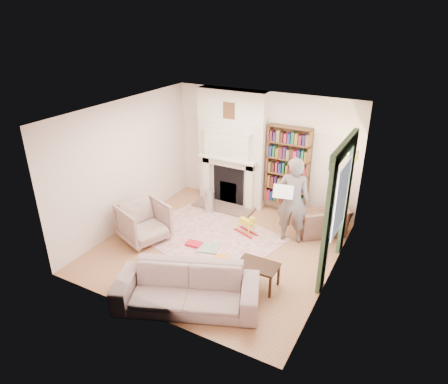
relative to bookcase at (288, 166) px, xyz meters
The scene contains 25 objects.
floor 2.51m from the bookcase, 107.05° to the right, with size 4.50×4.50×0.00m, color brown.
ceiling 2.75m from the bookcase, 107.05° to the right, with size 4.50×4.50×0.00m, color white.
wall_back 0.70m from the bookcase, 168.69° to the left, with size 4.50×4.50×0.00m, color silver.
wall_front 4.42m from the bookcase, 98.46° to the right, with size 4.50×4.50×0.00m, color silver.
wall_left 3.60m from the bookcase, 143.83° to the right, with size 4.50×4.50×0.00m, color silver.
wall_right 2.67m from the bookcase, 52.96° to the right, with size 4.50×4.50×0.00m, color silver.
fireplace 1.42m from the bookcase, behind, with size 1.70×0.58×2.80m.
bookcase is the anchor object (origin of this frame).
window 2.36m from the bookcase, 47.34° to the right, with size 0.02×0.90×1.30m, color silver.
curtain_left 2.87m from the bookcase, 57.36° to the right, with size 0.07×0.32×2.40m, color #2D4730.
curtain_right 1.86m from the bookcase, 33.35° to the right, with size 0.07×0.32×2.40m, color #2D4730.
pelmet 2.60m from the bookcase, 48.16° to the right, with size 0.09×1.70×0.24m, color #2D4730.
wall_sconce 1.68m from the bookcase, 24.19° to the right, with size 0.20×0.24×0.24m, color gold, non-canonical shape.
rug 2.43m from the bookcase, 120.22° to the right, with size 2.81×2.16×0.01m, color beige.
armchair_reading 1.40m from the bookcase, 28.47° to the right, with size 1.04×0.91×0.67m, color #4B2E28.
armchair_left 3.46m from the bookcase, 130.12° to the right, with size 0.88×0.90×0.82m, color #C0AD9E.
sofa 3.98m from the bookcase, 93.64° to the right, with size 2.32×0.91×0.68m, color #A29886.
man_reading 1.28m from the bookcase, 64.58° to the right, with size 0.67×0.44×1.85m, color #5A4F48.
newspaper 1.39m from the bookcase, 73.73° to the right, with size 0.40×0.02×0.28m, color white.
coffee_table 3.08m from the bookcase, 79.08° to the right, with size 0.70×0.45×0.45m, color black, non-canonical shape.
paraffin_heater 2.02m from the bookcase, 152.49° to the right, with size 0.24×0.24×0.55m, color #ABADB3.
rocking_horse 1.69m from the bookcase, 105.93° to the right, with size 0.53×0.21×0.46m, color yellow, non-canonical shape.
board_game 2.66m from the bookcase, 109.41° to the right, with size 0.40×0.40×0.03m, color #E4D250.
game_box_lid 2.80m from the bookcase, 116.07° to the right, with size 0.33×0.22×0.05m, color red.
comic_annuals 2.84m from the bookcase, 100.68° to the right, with size 0.43×0.54×0.02m.
Camera 1 is at (3.40, -6.06, 4.47)m, focal length 32.00 mm.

